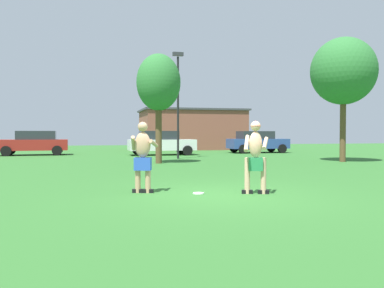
{
  "coord_description": "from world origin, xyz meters",
  "views": [
    {
      "loc": [
        -2.93,
        -8.86,
        1.43
      ],
      "look_at": [
        -0.44,
        1.05,
        1.16
      ],
      "focal_mm": 37.87,
      "sensor_mm": 36.0,
      "label": 1
    }
  ],
  "objects_px": {
    "tree_right_field": "(343,72)",
    "car_blue_mid_lot": "(257,141)",
    "car_red_near_post": "(34,142)",
    "car_white_far_end": "(161,142)",
    "player_in_blue": "(143,155)",
    "lamp_post": "(178,94)",
    "player_with_cap": "(255,154)",
    "tree_left_field": "(159,83)",
    "frisbee": "(198,193)"
  },
  "relations": [
    {
      "from": "tree_left_field",
      "to": "lamp_post",
      "type": "bearing_deg",
      "value": 63.0
    },
    {
      "from": "tree_left_field",
      "to": "tree_right_field",
      "type": "distance_m",
      "value": 9.21
    },
    {
      "from": "lamp_post",
      "to": "player_with_cap",
      "type": "bearing_deg",
      "value": -94.26
    },
    {
      "from": "car_white_far_end",
      "to": "tree_left_field",
      "type": "distance_m",
      "value": 7.85
    },
    {
      "from": "car_blue_mid_lot",
      "to": "tree_left_field",
      "type": "bearing_deg",
      "value": -135.5
    },
    {
      "from": "player_in_blue",
      "to": "car_red_near_post",
      "type": "bearing_deg",
      "value": 104.56
    },
    {
      "from": "player_with_cap",
      "to": "lamp_post",
      "type": "height_order",
      "value": "lamp_post"
    },
    {
      "from": "car_red_near_post",
      "to": "lamp_post",
      "type": "height_order",
      "value": "lamp_post"
    },
    {
      "from": "car_white_far_end",
      "to": "tree_right_field",
      "type": "relative_size",
      "value": 0.7
    },
    {
      "from": "player_in_blue",
      "to": "car_white_far_end",
      "type": "height_order",
      "value": "player_in_blue"
    },
    {
      "from": "car_blue_mid_lot",
      "to": "car_white_far_end",
      "type": "height_order",
      "value": "same"
    },
    {
      "from": "player_with_cap",
      "to": "tree_left_field",
      "type": "xyz_separation_m",
      "value": [
        -0.63,
        10.12,
        2.84
      ]
    },
    {
      "from": "lamp_post",
      "to": "tree_right_field",
      "type": "distance_m",
      "value": 8.72
    },
    {
      "from": "tree_left_field",
      "to": "tree_right_field",
      "type": "relative_size",
      "value": 0.84
    },
    {
      "from": "car_blue_mid_lot",
      "to": "tree_left_field",
      "type": "relative_size",
      "value": 0.83
    },
    {
      "from": "frisbee",
      "to": "tree_right_field",
      "type": "distance_m",
      "value": 13.75
    },
    {
      "from": "lamp_post",
      "to": "car_white_far_end",
      "type": "bearing_deg",
      "value": 94.22
    },
    {
      "from": "car_red_near_post",
      "to": "car_white_far_end",
      "type": "height_order",
      "value": "same"
    },
    {
      "from": "frisbee",
      "to": "lamp_post",
      "type": "xyz_separation_m",
      "value": [
        2.29,
        12.97,
        3.61
      ]
    },
    {
      "from": "tree_right_field",
      "to": "tree_left_field",
      "type": "bearing_deg",
      "value": 172.38
    },
    {
      "from": "player_in_blue",
      "to": "car_red_near_post",
      "type": "distance_m",
      "value": 19.02
    },
    {
      "from": "lamp_post",
      "to": "tree_left_field",
      "type": "bearing_deg",
      "value": -117.0
    },
    {
      "from": "lamp_post",
      "to": "player_in_blue",
      "type": "bearing_deg",
      "value": -105.84
    },
    {
      "from": "player_in_blue",
      "to": "tree_right_field",
      "type": "bearing_deg",
      "value": 36.28
    },
    {
      "from": "frisbee",
      "to": "car_blue_mid_lot",
      "type": "bearing_deg",
      "value": 62.95
    },
    {
      "from": "lamp_post",
      "to": "car_red_near_post",
      "type": "bearing_deg",
      "value": 144.59
    },
    {
      "from": "lamp_post",
      "to": "tree_right_field",
      "type": "xyz_separation_m",
      "value": [
        7.48,
        -4.4,
        0.88
      ]
    },
    {
      "from": "lamp_post",
      "to": "tree_left_field",
      "type": "xyz_separation_m",
      "value": [
        -1.62,
        -3.18,
        0.16
      ]
    },
    {
      "from": "frisbee",
      "to": "lamp_post",
      "type": "bearing_deg",
      "value": 79.97
    },
    {
      "from": "car_blue_mid_lot",
      "to": "lamp_post",
      "type": "relative_size",
      "value": 0.73
    },
    {
      "from": "car_white_far_end",
      "to": "tree_left_field",
      "type": "height_order",
      "value": "tree_left_field"
    },
    {
      "from": "player_with_cap",
      "to": "car_red_near_post",
      "type": "bearing_deg",
      "value": 110.89
    },
    {
      "from": "lamp_post",
      "to": "tree_right_field",
      "type": "bearing_deg",
      "value": -30.49
    },
    {
      "from": "car_red_near_post",
      "to": "tree_left_field",
      "type": "bearing_deg",
      "value": -53.63
    },
    {
      "from": "player_in_blue",
      "to": "lamp_post",
      "type": "height_order",
      "value": "lamp_post"
    },
    {
      "from": "player_with_cap",
      "to": "car_blue_mid_lot",
      "type": "height_order",
      "value": "player_with_cap"
    },
    {
      "from": "frisbee",
      "to": "car_red_near_post",
      "type": "relative_size",
      "value": 0.06
    },
    {
      "from": "player_with_cap",
      "to": "player_in_blue",
      "type": "distance_m",
      "value": 2.68
    },
    {
      "from": "car_blue_mid_lot",
      "to": "tree_right_field",
      "type": "distance_m",
      "value": 10.43
    },
    {
      "from": "car_red_near_post",
      "to": "frisbee",
      "type": "bearing_deg",
      "value": -72.29
    },
    {
      "from": "player_with_cap",
      "to": "player_in_blue",
      "type": "xyz_separation_m",
      "value": [
        -2.55,
        0.81,
        -0.05
      ]
    },
    {
      "from": "car_white_far_end",
      "to": "lamp_post",
      "type": "height_order",
      "value": "lamp_post"
    },
    {
      "from": "player_with_cap",
      "to": "frisbee",
      "type": "distance_m",
      "value": 1.64
    },
    {
      "from": "car_red_near_post",
      "to": "tree_right_field",
      "type": "bearing_deg",
      "value": -33.15
    },
    {
      "from": "car_blue_mid_lot",
      "to": "lamp_post",
      "type": "distance_m",
      "value": 9.29
    },
    {
      "from": "tree_right_field",
      "to": "car_blue_mid_lot",
      "type": "bearing_deg",
      "value": 92.45
    },
    {
      "from": "car_white_far_end",
      "to": "tree_left_field",
      "type": "relative_size",
      "value": 0.84
    },
    {
      "from": "player_in_blue",
      "to": "car_white_far_end",
      "type": "bearing_deg",
      "value": 78.82
    },
    {
      "from": "player_with_cap",
      "to": "car_white_far_end",
      "type": "distance_m",
      "value": 17.28
    },
    {
      "from": "player_with_cap",
      "to": "player_in_blue",
      "type": "relative_size",
      "value": 1.01
    }
  ]
}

